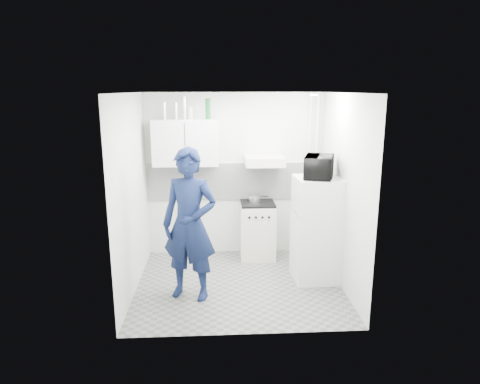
{
  "coord_description": "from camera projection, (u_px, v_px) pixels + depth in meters",
  "views": [
    {
      "loc": [
        -0.3,
        -5.47,
        2.65
      ],
      "look_at": [
        0.04,
        0.3,
        1.25
      ],
      "focal_mm": 32.0,
      "sensor_mm": 36.0,
      "label": 1
    }
  ],
  "objects": [
    {
      "name": "microwave",
      "position": [
        319.0,
        167.0,
        5.77
      ],
      "size": [
        0.63,
        0.52,
        0.3
      ],
      "primitive_type": "imported",
      "rotation": [
        0.0,
        0.0,
        1.26
      ],
      "color": "black",
      "rests_on": "fridge"
    },
    {
      "name": "backsplash",
      "position": [
        234.0,
        181.0,
        6.87
      ],
      "size": [
        2.74,
        0.03,
        0.6
      ],
      "primitive_type": "cube",
      "color": "white",
      "rests_on": "wall_back"
    },
    {
      "name": "bottle_c",
      "position": [
        176.0,
        111.0,
        6.4
      ],
      "size": [
        0.06,
        0.06,
        0.25
      ],
      "primitive_type": "cylinder",
      "color": "silver",
      "rests_on": "upper_cabinet"
    },
    {
      "name": "saucepan",
      "position": [
        255.0,
        198.0,
        6.75
      ],
      "size": [
        0.19,
        0.19,
        0.1
      ],
      "primitive_type": "cylinder",
      "color": "silver",
      "rests_on": "stove_top"
    },
    {
      "name": "wall_left",
      "position": [
        131.0,
        195.0,
        5.57
      ],
      "size": [
        0.0,
        2.6,
        2.6
      ],
      "primitive_type": "plane",
      "rotation": [
        1.57,
        0.0,
        1.57
      ],
      "color": "silver",
      "rests_on": "floor"
    },
    {
      "name": "pipe_a",
      "position": [
        315.0,
        175.0,
        6.85
      ],
      "size": [
        0.05,
        0.05,
        2.6
      ],
      "primitive_type": "cylinder",
      "color": "silver",
      "rests_on": "floor"
    },
    {
      "name": "wall_back",
      "position": [
        234.0,
        175.0,
        6.86
      ],
      "size": [
        2.8,
        0.0,
        2.8
      ],
      "primitive_type": "plane",
      "rotation": [
        1.57,
        0.0,
        0.0
      ],
      "color": "silver",
      "rests_on": "floor"
    },
    {
      "name": "fridge",
      "position": [
        316.0,
        229.0,
        5.98
      ],
      "size": [
        0.64,
        0.64,
        1.47
      ],
      "primitive_type": "cube",
      "rotation": [
        0.0,
        0.0,
        0.05
      ],
      "color": "white",
      "rests_on": "floor"
    },
    {
      "name": "upper_cabinet",
      "position": [
        186.0,
        143.0,
        6.52
      ],
      "size": [
        1.0,
        0.35,
        0.7
      ],
      "primitive_type": "cube",
      "color": "white",
      "rests_on": "wall_back"
    },
    {
      "name": "pipe_b",
      "position": [
        308.0,
        175.0,
        6.84
      ],
      "size": [
        0.04,
        0.04,
        2.6
      ],
      "primitive_type": "cylinder",
      "color": "silver",
      "rests_on": "floor"
    },
    {
      "name": "bottle_d",
      "position": [
        184.0,
        108.0,
        6.39
      ],
      "size": [
        0.08,
        0.08,
        0.34
      ],
      "primitive_type": "cylinder",
      "color": "silver",
      "rests_on": "upper_cabinet"
    },
    {
      "name": "bottle_b",
      "position": [
        164.0,
        111.0,
        6.39
      ],
      "size": [
        0.07,
        0.07,
        0.25
      ],
      "primitive_type": "cylinder",
      "color": "silver",
      "rests_on": "upper_cabinet"
    },
    {
      "name": "ceiling_spot_fixture",
      "position": [
        314.0,
        95.0,
        5.59
      ],
      "size": [
        0.1,
        0.1,
        0.02
      ],
      "primitive_type": "cylinder",
      "color": "white",
      "rests_on": "ceiling"
    },
    {
      "name": "ceiling",
      "position": [
        239.0,
        93.0,
        5.34
      ],
      "size": [
        2.8,
        2.8,
        0.0
      ],
      "primitive_type": "plane",
      "color": "white",
      "rests_on": "wall_back"
    },
    {
      "name": "person",
      "position": [
        190.0,
        225.0,
        5.39
      ],
      "size": [
        0.82,
        0.66,
        1.96
      ],
      "primitive_type": "imported",
      "rotation": [
        0.0,
        0.0,
        -0.31
      ],
      "color": "#0F193B",
      "rests_on": "floor"
    },
    {
      "name": "range_hood",
      "position": [
        264.0,
        161.0,
        6.58
      ],
      "size": [
        0.6,
        0.5,
        0.14
      ],
      "primitive_type": "cube",
      "color": "silver",
      "rests_on": "wall_back"
    },
    {
      "name": "floor",
      "position": [
        239.0,
        284.0,
        5.95
      ],
      "size": [
        2.8,
        2.8,
        0.0
      ],
      "primitive_type": "plane",
      "color": "slate",
      "rests_on": "ground"
    },
    {
      "name": "stove",
      "position": [
        257.0,
        231.0,
        6.84
      ],
      "size": [
        0.55,
        0.55,
        0.88
      ],
      "primitive_type": "cube",
      "color": "silver",
      "rests_on": "floor"
    },
    {
      "name": "stove_top",
      "position": [
        257.0,
        203.0,
        6.73
      ],
      "size": [
        0.53,
        0.53,
        0.03
      ],
      "primitive_type": "cube",
      "color": "black",
      "rests_on": "stove"
    },
    {
      "name": "canister_a",
      "position": [
        191.0,
        113.0,
        6.42
      ],
      "size": [
        0.07,
        0.07,
        0.18
      ],
      "primitive_type": "cylinder",
      "color": "#B2B7BC",
      "rests_on": "upper_cabinet"
    },
    {
      "name": "wall_right",
      "position": [
        343.0,
        192.0,
        5.72
      ],
      "size": [
        0.0,
        2.6,
        2.6
      ],
      "primitive_type": "plane",
      "rotation": [
        1.57,
        0.0,
        -1.57
      ],
      "color": "silver",
      "rests_on": "floor"
    },
    {
      "name": "bottle_e",
      "position": [
        208.0,
        109.0,
        6.42
      ],
      "size": [
        0.08,
        0.08,
        0.31
      ],
      "primitive_type": "cylinder",
      "color": "#144C1E",
      "rests_on": "upper_cabinet"
    }
  ]
}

